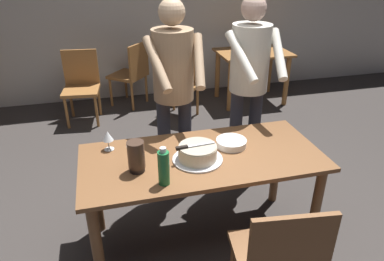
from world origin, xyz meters
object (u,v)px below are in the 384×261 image
(background_chair_3, at_px, (81,84))
(background_chair_2, at_px, (132,72))
(water_bottle, at_px, (164,167))
(person_cutting_cake, at_px, (174,84))
(cake_knife, at_px, (187,147))
(cake_on_platter, at_px, (198,153))
(main_dining_table, at_px, (202,170))
(hurricane_lamp, at_px, (136,156))
(background_table, at_px, (252,63))
(wine_glass_near, at_px, (108,137))
(background_chair_1, at_px, (182,81))
(person_standing_beside, at_px, (249,76))
(plate_stack, at_px, (231,143))
(chair_near_side, at_px, (278,259))

(background_chair_3, bearing_deg, background_chair_2, 26.30)
(water_bottle, height_order, person_cutting_cake, person_cutting_cake)
(cake_knife, bearing_deg, cake_on_platter, 4.55)
(main_dining_table, height_order, hurricane_lamp, hurricane_lamp)
(cake_knife, distance_m, water_bottle, 0.28)
(cake_knife, relative_size, background_chair_2, 0.30)
(main_dining_table, bearing_deg, background_table, 60.05)
(cake_knife, xyz_separation_m, wine_glass_near, (-0.50, 0.30, -0.01))
(cake_on_platter, height_order, hurricane_lamp, hurricane_lamp)
(background_chair_1, bearing_deg, hurricane_lamp, -109.45)
(background_chair_1, bearing_deg, person_standing_beside, -83.40)
(background_chair_1, relative_size, background_chair_2, 1.00)
(main_dining_table, distance_m, background_table, 2.98)
(wine_glass_near, bearing_deg, main_dining_table, -22.12)
(plate_stack, relative_size, background_chair_2, 0.24)
(person_cutting_cake, relative_size, background_chair_3, 1.91)
(person_cutting_cake, xyz_separation_m, background_chair_2, (-0.14, 2.26, -0.58))
(plate_stack, xyz_separation_m, hurricane_lamp, (-0.70, -0.16, 0.08))
(plate_stack, relative_size, background_chair_3, 0.24)
(background_table, bearing_deg, wine_glass_near, -132.10)
(plate_stack, xyz_separation_m, person_standing_beside, (0.34, 0.54, 0.30))
(water_bottle, height_order, background_chair_2, water_bottle)
(wine_glass_near, relative_size, background_chair_2, 0.16)
(cake_knife, xyz_separation_m, chair_near_side, (0.34, -0.71, -0.37))
(background_chair_1, bearing_deg, plate_stack, -93.73)
(cake_knife, distance_m, person_cutting_cake, 0.68)
(background_chair_3, bearing_deg, plate_stack, -65.19)
(plate_stack, relative_size, person_standing_beside, 0.13)
(background_chair_1, relative_size, background_chair_3, 1.00)
(person_cutting_cake, bearing_deg, chair_near_side, -77.69)
(chair_near_side, bearing_deg, main_dining_table, 106.50)
(main_dining_table, distance_m, cake_knife, 0.27)
(cake_knife, relative_size, background_chair_1, 0.30)
(main_dining_table, bearing_deg, water_bottle, -140.92)
(plate_stack, distance_m, background_chair_1, 2.25)
(plate_stack, distance_m, background_chair_3, 2.70)
(main_dining_table, xyz_separation_m, cake_knife, (-0.12, -0.05, 0.23))
(water_bottle, height_order, person_standing_beside, person_standing_beside)
(main_dining_table, distance_m, cake_on_platter, 0.18)
(plate_stack, relative_size, water_bottle, 0.88)
(cake_on_platter, bearing_deg, hurricane_lamp, -175.95)
(water_bottle, xyz_separation_m, person_standing_beside, (0.90, 0.88, 0.21))
(cake_on_platter, xyz_separation_m, hurricane_lamp, (-0.41, -0.03, 0.06))
(main_dining_table, bearing_deg, chair_near_side, -73.50)
(background_table, xyz_separation_m, background_chair_2, (-1.69, 0.27, -0.09))
(background_chair_1, distance_m, background_chair_2, 0.80)
(person_standing_beside, distance_m, background_chair_2, 2.44)
(cake_on_platter, relative_size, person_standing_beside, 0.20)
(plate_stack, distance_m, wine_glass_near, 0.88)
(person_standing_beside, relative_size, background_table, 1.72)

